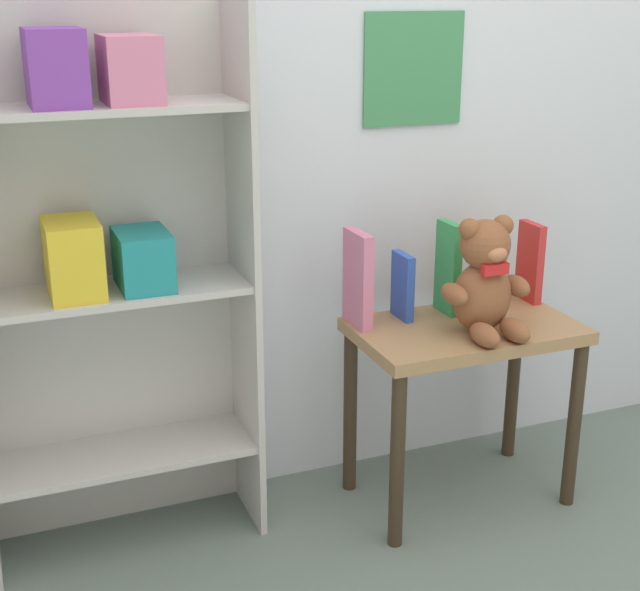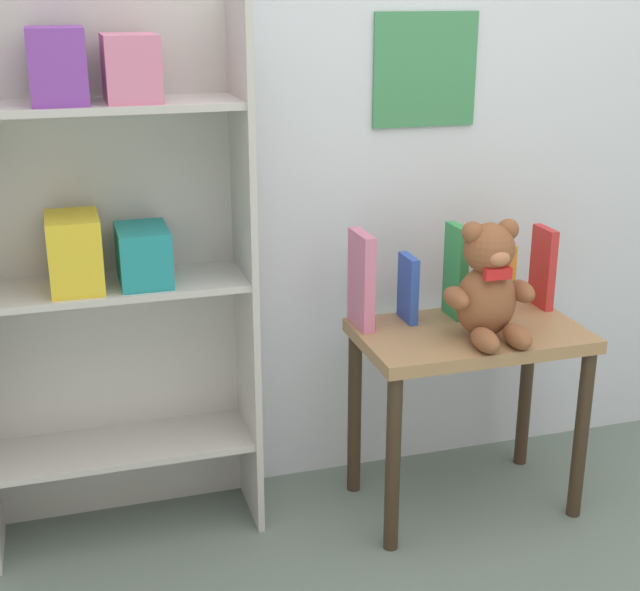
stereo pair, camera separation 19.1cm
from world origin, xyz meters
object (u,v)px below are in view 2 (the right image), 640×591
book_standing_pink (361,280)px  book_standing_orange (499,276)px  bookshelf_side (107,250)px  display_table (469,361)px  teddy_bear (489,286)px  book_standing_red (543,267)px  book_standing_blue (408,288)px  book_standing_green (456,271)px

book_standing_pink → book_standing_orange: book_standing_pink is taller
bookshelf_side → display_table: bookshelf_side is taller
teddy_bear → book_standing_red: size_ratio=1.35×
book_standing_blue → bookshelf_side: bearing=175.4°
teddy_bear → book_standing_pink: (-0.29, 0.18, -0.01)m
book_standing_pink → book_standing_green: same height
bookshelf_side → book_standing_pink: size_ratio=5.33×
book_standing_blue → book_standing_red: size_ratio=0.79×
teddy_bear → book_standing_red: teddy_bear is taller
display_table → book_standing_pink: (-0.28, 0.11, 0.23)m
teddy_bear → book_standing_pink: size_ratio=1.20×
book_standing_green → book_standing_red: bearing=-0.4°
book_standing_pink → book_standing_green: bearing=-1.7°
book_standing_pink → book_standing_green: (0.28, -0.00, 0.00)m
book_standing_green → book_standing_red: size_ratio=1.12×
book_standing_green → book_standing_red: 0.28m
display_table → book_standing_red: book_standing_red is taller
book_standing_pink → book_standing_orange: bearing=-0.8°
book_standing_red → book_standing_orange: bearing=179.4°
book_standing_pink → book_standing_blue: 0.15m
book_standing_pink → book_standing_red: size_ratio=1.12×
bookshelf_side → book_standing_blue: size_ratio=7.53×
display_table → book_standing_orange: bearing=40.2°
book_standing_blue → display_table: bearing=-40.3°
bookshelf_side → book_standing_orange: 1.10m
book_standing_green → book_standing_red: book_standing_green is taller
book_standing_green → display_table: bearing=-91.3°
book_standing_orange → teddy_bear: bearing=-124.2°
book_standing_orange → book_standing_red: book_standing_red is taller
bookshelf_side → display_table: size_ratio=2.29×
book_standing_pink → book_standing_red: 0.56m
display_table → book_standing_pink: book_standing_pink is taller
book_standing_pink → teddy_bear: bearing=-32.9°
display_table → book_standing_red: 0.37m
book_standing_green → book_standing_orange: book_standing_green is taller
bookshelf_side → display_table: (0.95, -0.18, -0.35)m
teddy_bear → book_standing_orange: size_ratio=1.55×
book_standing_pink → display_table: bearing=-23.5°
book_standing_orange → bookshelf_side: bearing=177.3°
display_table → bookshelf_side: bearing=169.2°
book_standing_red → book_standing_blue: bearing=-180.0°
display_table → teddy_bear: 0.25m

